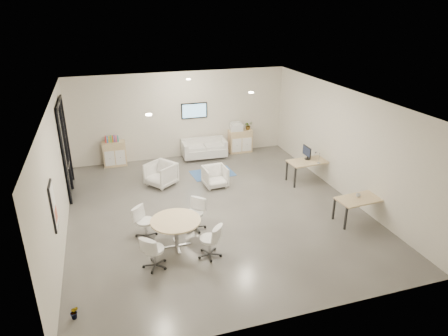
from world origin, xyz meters
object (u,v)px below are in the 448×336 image
at_px(armchair_left, 161,173).
at_px(sideboard_right, 240,141).
at_px(armchair_right, 215,176).
at_px(desk_rear, 310,163).
at_px(loveseat, 204,149).
at_px(desk_front, 361,200).
at_px(round_table, 176,223).
at_px(sideboard_left, 115,154).

bearing_deg(armchair_left, sideboard_right, 85.48).
xyz_separation_m(armchair_left, armchair_right, (1.64, -0.60, -0.05)).
relative_size(sideboard_right, desk_rear, 0.62).
relative_size(sideboard_right, loveseat, 0.54).
distance_m(sideboard_right, desk_front, 6.17).
bearing_deg(desk_front, armchair_right, 128.70).
bearing_deg(armchair_right, desk_front, -49.90).
xyz_separation_m(armchair_left, desk_rear, (4.67, -1.16, 0.24)).
relative_size(armchair_left, armchair_right, 1.14).
bearing_deg(loveseat, sideboard_right, 8.77).
xyz_separation_m(loveseat, desk_rear, (2.72, -3.15, 0.32)).
height_order(armchair_left, desk_front, armchair_left).
bearing_deg(armchair_right, sideboard_right, 53.36).
distance_m(sideboard_right, loveseat, 1.53).
distance_m(loveseat, round_table, 6.02).
bearing_deg(armchair_left, loveseat, 99.07).
distance_m(sideboard_right, armchair_right, 3.32).
distance_m(sideboard_left, desk_front, 8.55).
xyz_separation_m(desk_front, round_table, (-4.93, 0.26, 0.03)).
bearing_deg(sideboard_right, loveseat, -173.49).
bearing_deg(desk_rear, armchair_right, 165.75).
bearing_deg(armchair_right, round_table, -124.75).
relative_size(sideboard_left, armchair_right, 1.23).
distance_m(loveseat, armchair_right, 2.61).
height_order(loveseat, armchair_left, armchair_left).
distance_m(loveseat, desk_rear, 4.18).
xyz_separation_m(armchair_left, desk_front, (4.72, -3.87, 0.20)).
bearing_deg(sideboard_left, loveseat, -3.18).
distance_m(sideboard_left, round_table, 5.89).
xyz_separation_m(sideboard_right, desk_rear, (1.21, -3.33, 0.21)).
xyz_separation_m(sideboard_left, desk_rear, (5.99, -3.34, 0.21)).
bearing_deg(loveseat, armchair_right, -94.67).
bearing_deg(desk_rear, armchair_left, 162.23).
relative_size(loveseat, armchair_left, 2.00).
height_order(sideboard_right, armchair_right, sideboard_right).
height_order(sideboard_right, loveseat, sideboard_right).
bearing_deg(sideboard_left, desk_front, -45.04).
relative_size(loveseat, desk_front, 1.23).
distance_m(desk_rear, round_table, 5.46).
height_order(sideboard_left, armchair_left, sideboard_left).
distance_m(sideboard_left, armchair_left, 2.54).
distance_m(armchair_left, round_table, 3.63).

